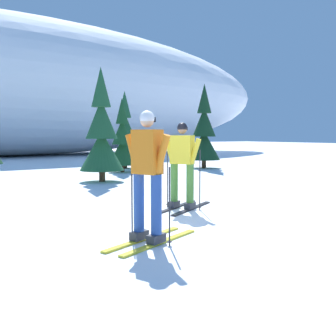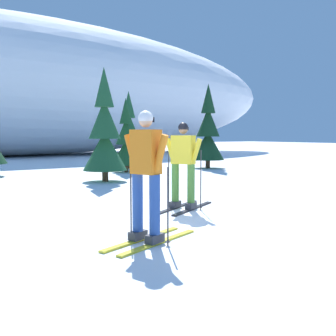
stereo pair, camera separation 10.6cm
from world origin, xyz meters
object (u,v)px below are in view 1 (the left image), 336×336
at_px(pine_tree_center_left, 102,134).
at_px(skier_orange_jacket, 148,175).
at_px(pine_tree_right, 125,136).
at_px(pine_tree_center_right, 122,141).
at_px(skier_yellow_jacket, 182,164).
at_px(pine_tree_far_right, 204,133).

bearing_deg(pine_tree_center_left, skier_orange_jacket, -108.74).
distance_m(skier_orange_jacket, pine_tree_right, 12.54).
height_order(pine_tree_center_right, pine_tree_right, pine_tree_right).
distance_m(skier_yellow_jacket, pine_tree_right, 10.13).
distance_m(skier_yellow_jacket, skier_orange_jacket, 2.62).
bearing_deg(skier_yellow_jacket, pine_tree_center_left, 84.02).
bearing_deg(pine_tree_far_right, skier_yellow_jacket, -130.58).
bearing_deg(skier_yellow_jacket, pine_tree_center_right, 72.04).
height_order(pine_tree_center_left, pine_tree_center_right, pine_tree_center_left).
xyz_separation_m(skier_yellow_jacket, pine_tree_center_right, (2.54, 7.84, 0.31)).
height_order(pine_tree_center_left, pine_tree_far_right, pine_tree_far_right).
height_order(skier_yellow_jacket, pine_tree_center_left, pine_tree_center_left).
xyz_separation_m(skier_orange_jacket, pine_tree_center_left, (2.42, 7.15, 0.57)).
relative_size(skier_yellow_jacket, pine_tree_right, 0.51).
distance_m(pine_tree_right, pine_tree_far_right, 3.57).
distance_m(pine_tree_center_left, pine_tree_right, 5.11).
relative_size(pine_tree_center_right, pine_tree_far_right, 0.79).
relative_size(skier_orange_jacket, pine_tree_center_left, 0.50).
bearing_deg(skier_yellow_jacket, pine_tree_right, 69.78).
relative_size(skier_orange_jacket, pine_tree_right, 0.53).
xyz_separation_m(pine_tree_center_left, pine_tree_center_right, (1.98, 2.52, -0.29)).
bearing_deg(pine_tree_far_right, skier_orange_jacket, -131.60).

